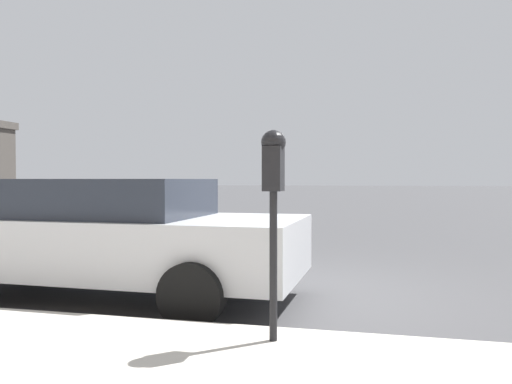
# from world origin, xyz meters

# --- Properties ---
(ground_plane) EXTENTS (220.00, 220.00, 0.00)m
(ground_plane) POSITION_xyz_m (0.00, 0.00, 0.00)
(ground_plane) COLOR #424244
(parking_meter) EXTENTS (0.21, 0.19, 1.62)m
(parking_meter) POSITION_xyz_m (-2.55, -0.36, 1.42)
(parking_meter) COLOR black
(parking_meter) RESTS_ON sidewalk
(car_silver) EXTENTS (2.12, 4.65, 1.42)m
(car_silver) POSITION_xyz_m (-0.93, 2.02, 0.77)
(car_silver) COLOR #B7BABF
(car_silver) RESTS_ON ground_plane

